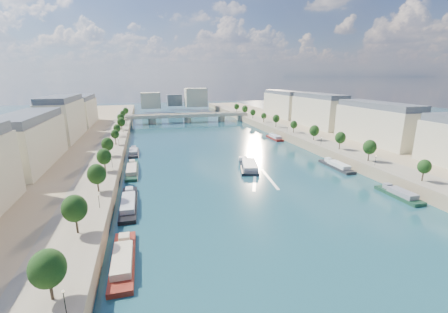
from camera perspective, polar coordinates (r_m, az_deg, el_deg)
ground at (r=163.63m, az=-0.80°, el=0.56°), size 700.00×700.00×0.00m
quay_left at (r=161.77m, az=-26.36°, el=-0.28°), size 44.00×520.00×5.00m
quay_right at (r=193.26m, az=20.39°, el=2.62°), size 44.00×520.00×5.00m
pave_left at (r=158.78m, az=-21.18°, el=0.97°), size 14.00×520.00×0.10m
pave_right at (r=184.56m, az=16.64°, el=3.20°), size 14.00×520.00×0.10m
trees_left at (r=159.39m, az=-20.58°, el=3.08°), size 4.80×268.80×8.26m
trees_right at (r=191.05m, az=14.69°, el=5.37°), size 4.80×268.80×8.26m
lamps_left at (r=148.01m, az=-19.92°, el=1.21°), size 0.36×200.36×4.28m
lamps_right at (r=186.00m, az=14.72°, el=4.28°), size 0.36×200.36×4.28m
buildings_left at (r=173.68m, az=-30.38°, el=4.89°), size 16.00×226.00×23.20m
buildings_right at (r=208.24m, az=21.79°, el=7.22°), size 16.00×226.00×23.20m
skyline at (r=376.45m, az=-8.72°, el=10.82°), size 79.00×42.00×22.00m
bridge at (r=278.71m, az=-6.94°, el=7.51°), size 112.00×12.00×8.15m
tour_barge at (r=138.53m, az=4.69°, el=-1.76°), size 13.86×26.94×3.65m
wake at (r=124.04m, az=7.25°, el=-4.29°), size 14.23×25.91×0.04m
moored_barges_left at (r=104.11m, az=-17.69°, el=-8.28°), size 5.00×158.53×3.60m
moored_barges_right at (r=138.56m, az=23.38°, el=-3.02°), size 5.00×159.90×3.60m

